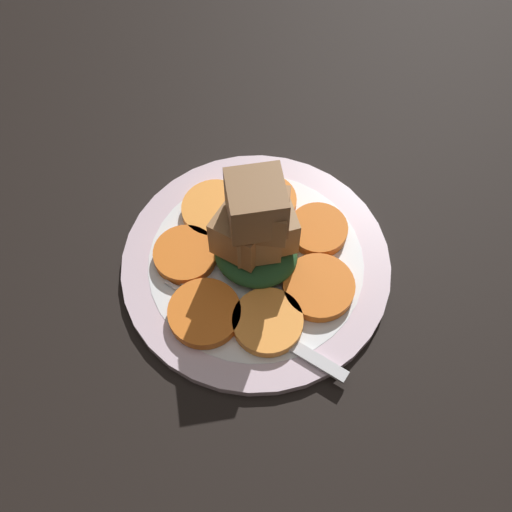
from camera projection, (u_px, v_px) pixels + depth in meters
The scene contains 11 objects.
table_slab at pixel (256, 272), 61.61cm from camera, with size 120.00×120.00×2.00cm, color black.
plate at pixel (256, 264), 60.29cm from camera, with size 25.19×25.19×1.05cm.
carrot_slice_0 at pixel (205, 313), 56.57cm from camera, with size 6.51×6.51×1.10cm, color orange.
carrot_slice_1 at pixel (268, 322), 56.15cm from camera, with size 6.26×6.26×1.10cm, color #F99438.
carrot_slice_2 at pixel (319, 287), 57.83cm from camera, with size 6.52×6.52×1.10cm, color orange.
carrot_slice_3 at pixel (318, 230), 60.85cm from camera, with size 5.59×5.59×1.10cm, color orange.
carrot_slice_4 at pixel (265, 202), 62.44cm from camera, with size 6.07×6.07×1.10cm, color orange.
carrot_slice_5 at pixel (215, 210), 61.97cm from camera, with size 6.54×6.54×1.10cm, color orange.
carrot_slice_6 at pixel (185, 255), 59.51cm from camera, with size 5.91×5.91×1.10cm, color orange.
center_pile at pixel (257, 231), 55.46cm from camera, with size 7.76×7.45×11.81cm.
fork at pixel (251, 321), 56.60cm from camera, with size 17.92×7.56×0.40cm.
Camera 1 is at (7.09, -28.18, 55.35)cm, focal length 45.00 mm.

